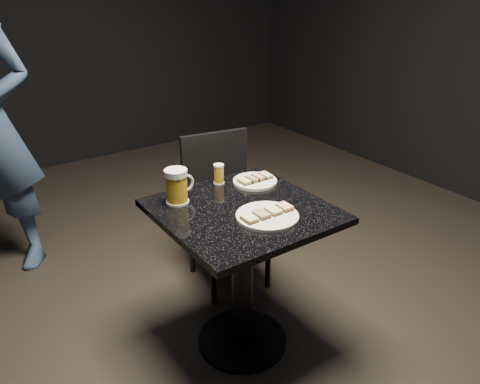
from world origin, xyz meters
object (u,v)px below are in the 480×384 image
(table, at_px, (242,256))
(plate_large, at_px, (267,216))
(plate_small, at_px, (255,181))
(beer_tumbler, at_px, (219,174))
(chair, at_px, (223,200))
(beer_mug, at_px, (177,186))

(table, bearing_deg, plate_large, -75.16)
(plate_small, distance_m, beer_tumbler, 0.18)
(beer_tumbler, xyz_separation_m, chair, (0.19, 0.27, -0.30))
(plate_small, height_order, beer_tumbler, beer_tumbler)
(table, bearing_deg, beer_tumbler, 78.18)
(table, height_order, beer_mug, beer_mug)
(plate_small, bearing_deg, chair, 82.93)
(plate_small, xyz_separation_m, beer_tumbler, (-0.15, 0.09, 0.04))
(beer_mug, bearing_deg, table, -46.08)
(beer_mug, bearing_deg, beer_tumbler, 15.92)
(beer_mug, xyz_separation_m, beer_tumbler, (0.26, 0.08, -0.03))
(plate_large, distance_m, plate_small, 0.37)
(table, bearing_deg, beer_mug, 133.92)
(beer_mug, bearing_deg, plate_small, -2.58)
(plate_large, relative_size, table, 0.35)
(plate_small, bearing_deg, beer_tumbler, 147.78)
(plate_small, bearing_deg, table, -137.27)
(beer_mug, xyz_separation_m, chair, (0.46, 0.34, -0.33))
(plate_large, distance_m, chair, 0.76)
(beer_tumbler, bearing_deg, chair, 54.18)
(plate_large, relative_size, beer_tumbler, 2.69)
(plate_large, height_order, beer_tumbler, beer_tumbler)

